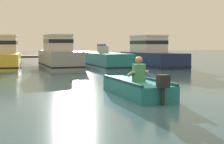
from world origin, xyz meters
TOP-DOWN VIEW (x-y plane):
  - ground_plane at (0.00, 0.00)m, footprint 120.00×120.00m
  - rowboat_with_person at (0.39, 0.01)m, footprint 1.27×3.72m
  - moored_boat_yellow at (-3.85, 13.04)m, footprint 2.15×5.42m
  - moored_boat_grey at (-0.45, 12.33)m, footprint 2.42×5.72m
  - moored_boat_teal at (2.48, 11.61)m, footprint 2.28×6.02m
  - moored_boat_navy at (5.65, 11.39)m, footprint 2.61×6.35m
  - mooring_buoy at (2.87, 6.70)m, footprint 0.42×0.42m

SIDE VIEW (x-z plane):
  - ground_plane at x=0.00m, z-range 0.00..0.00m
  - mooring_buoy at x=2.87m, z-range 0.00..0.42m
  - rowboat_with_person at x=0.39m, z-range -0.34..0.85m
  - moored_boat_teal at x=2.48m, z-range -0.31..1.22m
  - moored_boat_yellow at x=-3.85m, z-range -0.28..1.85m
  - moored_boat_navy at x=5.65m, z-range -0.27..1.86m
  - moored_boat_grey at x=-0.45m, z-range -0.27..1.91m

